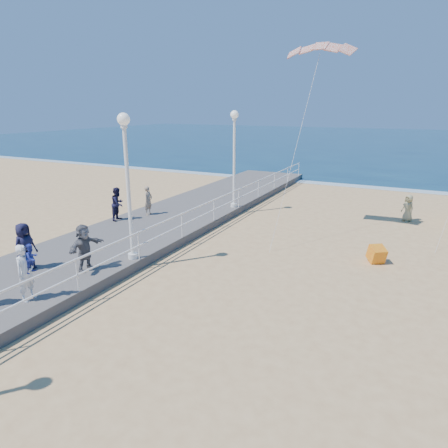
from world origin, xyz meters
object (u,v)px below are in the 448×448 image
at_px(spectator_6, 148,200).
at_px(box_kite, 376,256).
at_px(woman_holding_toddler, 26,273).
at_px(toddler_held, 32,258).
at_px(lamp_post_mid, 127,173).
at_px(spectator_5, 84,247).
at_px(beach_walker_c, 408,208).
at_px(spectator_7, 118,204).
at_px(lamp_post_far, 234,149).
at_px(spectator_4, 25,246).

relative_size(spectator_6, box_kite, 2.55).
height_order(woman_holding_toddler, toddler_held, toddler_held).
xyz_separation_m(lamp_post_mid, woman_holding_toddler, (-0.62, -4.04, -2.40)).
relative_size(spectator_5, beach_walker_c, 1.15).
relative_size(lamp_post_mid, woman_holding_toddler, 3.09).
bearing_deg(spectator_7, spectator_5, -160.47).
distance_m(toddler_held, spectator_5, 2.36).
xyz_separation_m(lamp_post_mid, lamp_post_far, (0.00, 9.00, 0.00)).
bearing_deg(lamp_post_far, toddler_held, -92.08).
bearing_deg(spectator_6, box_kite, -96.78).
distance_m(spectator_7, box_kite, 12.32).
xyz_separation_m(spectator_6, box_kite, (11.54, -0.81, -0.86)).
xyz_separation_m(spectator_5, spectator_6, (-2.57, 7.08, -0.07)).
xyz_separation_m(toddler_held, box_kite, (8.67, 8.56, -1.39)).
distance_m(lamp_post_far, toddler_held, 13.05).
distance_m(lamp_post_mid, beach_walker_c, 15.05).
bearing_deg(woman_holding_toddler, box_kite, -53.27).
bearing_deg(toddler_held, lamp_post_far, -9.98).
bearing_deg(lamp_post_mid, woman_holding_toddler, -98.70).
bearing_deg(spectator_4, lamp_post_far, -14.02).
height_order(spectator_5, box_kite, spectator_5).
bearing_deg(woman_holding_toddler, beach_walker_c, -39.23).
distance_m(toddler_held, beach_walker_c, 18.27).
relative_size(toddler_held, box_kite, 1.47).
distance_m(lamp_post_mid, woman_holding_toddler, 4.74).
bearing_deg(woman_holding_toddler, lamp_post_mid, -16.60).
bearing_deg(beach_walker_c, spectator_6, -111.66).
xyz_separation_m(beach_walker_c, box_kite, (-0.77, -7.05, -0.42)).
relative_size(spectator_4, box_kite, 2.81).
bearing_deg(woman_holding_toddler, lamp_post_far, -10.61).
height_order(spectator_4, spectator_6, spectator_4).
xyz_separation_m(lamp_post_mid, spectator_5, (-0.77, -1.60, -2.43)).
bearing_deg(woman_holding_toddler, spectator_6, 8.03).
height_order(spectator_7, beach_walker_c, spectator_7).
bearing_deg(lamp_post_mid, spectator_4, -137.34).
bearing_deg(spectator_7, spectator_6, -36.48).
bearing_deg(spectator_7, spectator_4, -179.04).
bearing_deg(spectator_6, woman_holding_toddler, -166.85).
xyz_separation_m(lamp_post_mid, spectator_6, (-3.33, 5.47, -2.50)).
bearing_deg(beach_walker_c, toddler_held, -79.72).
relative_size(lamp_post_mid, beach_walker_c, 3.69).
xyz_separation_m(spectator_4, spectator_5, (1.91, 0.87, -0.01)).
bearing_deg(beach_walker_c, spectator_5, -84.72).
bearing_deg(spectator_6, toddler_held, -165.77).
xyz_separation_m(toddler_held, spectator_7, (-3.59, 7.84, -0.45)).
distance_m(lamp_post_far, spectator_5, 10.90).
bearing_deg(spectator_5, spectator_7, 30.85).
height_order(spectator_6, beach_walker_c, spectator_6).
height_order(spectator_4, spectator_7, spectator_4).
bearing_deg(spectator_6, spectator_4, -178.07).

